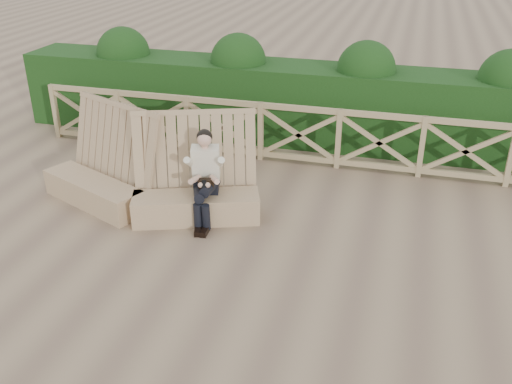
# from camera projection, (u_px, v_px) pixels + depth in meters

# --- Properties ---
(ground) EXTENTS (60.00, 60.00, 0.00)m
(ground) POSITION_uv_depth(u_px,v_px,m) (242.00, 266.00, 7.49)
(ground) COLOR brown
(ground) RESTS_ON ground
(bench) EXTENTS (3.66, 1.42, 1.55)m
(bench) POSITION_uv_depth(u_px,v_px,m) (145.00, 187.00, 8.73)
(bench) COLOR #9A8058
(bench) RESTS_ON ground
(woman) EXTENTS (0.50, 0.90, 1.39)m
(woman) POSITION_uv_depth(u_px,v_px,m) (205.00, 174.00, 8.31)
(woman) COLOR black
(woman) RESTS_ON ground
(guardrail) EXTENTS (10.10, 0.09, 1.10)m
(guardrail) POSITION_uv_depth(u_px,v_px,m) (299.00, 135.00, 10.26)
(guardrail) COLOR #9A855A
(guardrail) RESTS_ON ground
(hedge) EXTENTS (12.00, 1.20, 1.50)m
(hedge) POSITION_uv_depth(u_px,v_px,m) (311.00, 105.00, 11.20)
(hedge) COLOR black
(hedge) RESTS_ON ground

